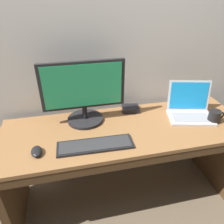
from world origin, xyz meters
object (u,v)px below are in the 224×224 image
Objects in this scene: external_drive_box at (130,109)px; coffee_mug at (215,116)px; computer_mouse at (37,151)px; laptop_silver at (190,111)px; wired_keyboard at (95,145)px; external_monitor at (84,93)px.

coffee_mug is at bearing -28.61° from external_drive_box.
external_drive_box is at bearing 22.34° from computer_mouse.
laptop_silver reaches higher than wired_keyboard.
laptop_silver is at bearing -7.73° from external_monitor.
laptop_silver is 0.17m from coffee_mug.
external_monitor reaches higher than computer_mouse.
computer_mouse is 0.82× the size of coffee_mug.
computer_mouse is (-0.34, 0.01, 0.01)m from wired_keyboard.
wired_keyboard is 3.62× the size of external_drive_box.
laptop_silver is at bearing -24.19° from external_drive_box.
laptop_silver is 0.44m from external_drive_box.
external_monitor is 0.94m from coffee_mug.
external_drive_box is 1.06× the size of coffee_mug.
coffee_mug is (1.22, 0.07, 0.03)m from computer_mouse.
computer_mouse is at bearing -170.53° from laptop_silver.
wired_keyboard is (0.02, -0.29, -0.22)m from external_monitor.
external_monitor is 4.33× the size of external_drive_box.
coffee_mug reaches higher than computer_mouse.
laptop_silver reaches higher than coffee_mug.
computer_mouse is at bearing -152.01° from external_drive_box.
external_drive_box is at bearing 12.02° from external_monitor.
coffee_mug reaches higher than wired_keyboard.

